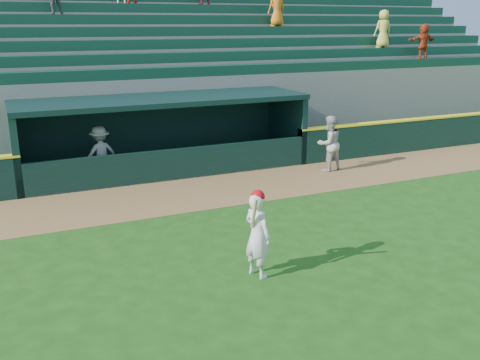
{
  "coord_description": "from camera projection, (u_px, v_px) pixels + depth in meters",
  "views": [
    {
      "loc": [
        -4.83,
        -9.15,
        4.78
      ],
      "look_at": [
        0.0,
        1.6,
        1.3
      ],
      "focal_mm": 40.0,
      "sensor_mm": 36.0,
      "label": 1
    }
  ],
  "objects": [
    {
      "name": "wall_stripe_right",
      "position": [
        467.0,
        114.0,
        21.45
      ],
      "size": [
        15.5,
        0.32,
        0.06
      ],
      "primitive_type": "cube",
      "color": "yellow",
      "rests_on": "field_wall_right"
    },
    {
      "name": "dugout_player_inside",
      "position": [
        100.0,
        154.0,
        16.64
      ],
      "size": [
        1.23,
        0.88,
        1.72
      ],
      "primitive_type": "imported",
      "rotation": [
        0.0,
        0.0,
        3.38
      ],
      "color": "#A1A19C",
      "rests_on": "ground"
    },
    {
      "name": "dugout_player_front",
      "position": [
        329.0,
        143.0,
        17.71
      ],
      "size": [
        0.96,
        0.78,
        1.85
      ],
      "primitive_type": "imported",
      "rotation": [
        0.0,
        0.0,
        3.23
      ],
      "color": "#ACACA7",
      "rests_on": "ground"
    },
    {
      "name": "field_wall_right",
      "position": [
        466.0,
        130.0,
        21.63
      ],
      "size": [
        15.5,
        0.3,
        1.2
      ],
      "primitive_type": "cube",
      "color": "black",
      "rests_on": "ground"
    },
    {
      "name": "batter_at_plate",
      "position": [
        257.0,
        233.0,
        10.26
      ],
      "size": [
        0.59,
        0.83,
        1.78
      ],
      "color": "silver",
      "rests_on": "ground"
    },
    {
      "name": "warning_track",
      "position": [
        194.0,
        193.0,
        15.54
      ],
      "size": [
        40.0,
        3.0,
        0.01
      ],
      "primitive_type": "cube",
      "color": "brown",
      "rests_on": "ground"
    },
    {
      "name": "ground",
      "position": [
        271.0,
        259.0,
        11.25
      ],
      "size": [
        120.0,
        120.0,
        0.0
      ],
      "primitive_type": "plane",
      "color": "#1B4711",
      "rests_on": "ground"
    },
    {
      "name": "stands",
      "position": [
        129.0,
        84.0,
        21.58
      ],
      "size": [
        34.5,
        6.25,
        7.56
      ],
      "color": "slate",
      "rests_on": "ground"
    },
    {
      "name": "dugout",
      "position": [
        162.0,
        129.0,
        17.87
      ],
      "size": [
        9.4,
        2.8,
        2.46
      ],
      "color": "slate",
      "rests_on": "ground"
    }
  ]
}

